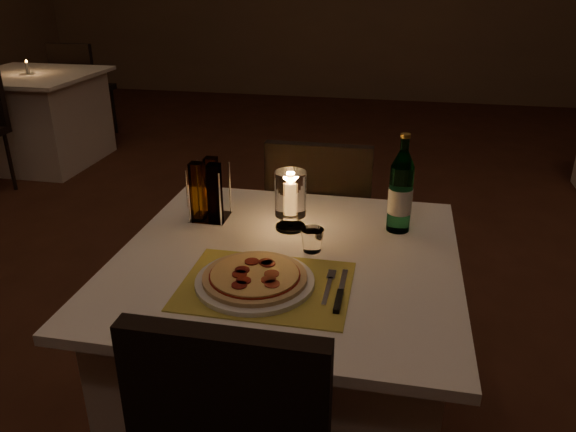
% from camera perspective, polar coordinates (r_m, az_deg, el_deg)
% --- Properties ---
extents(floor, '(8.00, 10.00, 0.02)m').
position_cam_1_polar(floor, '(2.66, -3.27, -11.19)').
color(floor, '#4D2719').
rests_on(floor, ground).
extents(main_table, '(1.00, 1.00, 0.74)m').
position_cam_1_polar(main_table, '(1.86, -0.13, -14.06)').
color(main_table, white).
rests_on(main_table, ground).
extents(chair_far, '(0.42, 0.42, 0.90)m').
position_cam_1_polar(chair_far, '(2.38, 3.31, -0.17)').
color(chair_far, black).
rests_on(chair_far, ground).
extents(placemat, '(0.45, 0.34, 0.00)m').
position_cam_1_polar(placemat, '(1.51, -2.26, -7.07)').
color(placemat, gold).
rests_on(placemat, main_table).
extents(plate, '(0.32, 0.32, 0.01)m').
position_cam_1_polar(plate, '(1.51, -3.38, -6.66)').
color(plate, white).
rests_on(plate, placemat).
extents(pizza, '(0.28, 0.28, 0.02)m').
position_cam_1_polar(pizza, '(1.50, -3.39, -6.12)').
color(pizza, '#D8B77F').
rests_on(pizza, plate).
extents(fork, '(0.02, 0.18, 0.00)m').
position_cam_1_polar(fork, '(1.51, 4.18, -6.92)').
color(fork, silver).
rests_on(fork, placemat).
extents(knife, '(0.02, 0.22, 0.01)m').
position_cam_1_polar(knife, '(1.46, 5.24, -8.15)').
color(knife, black).
rests_on(knife, placemat).
extents(tumbler, '(0.07, 0.07, 0.07)m').
position_cam_1_polar(tumbler, '(1.68, 2.47, -2.46)').
color(tumbler, white).
rests_on(tumbler, main_table).
extents(water_bottle, '(0.08, 0.08, 0.32)m').
position_cam_1_polar(water_bottle, '(1.81, 11.37, 2.34)').
color(water_bottle, '#5DAD7B').
rests_on(water_bottle, main_table).
extents(hurricane_candle, '(0.10, 0.10, 0.19)m').
position_cam_1_polar(hurricane_candle, '(1.79, 0.25, 2.07)').
color(hurricane_candle, white).
rests_on(hurricane_candle, main_table).
extents(cruet_caddy, '(0.12, 0.12, 0.21)m').
position_cam_1_polar(cruet_caddy, '(1.87, -8.10, 2.36)').
color(cruet_caddy, white).
rests_on(cruet_caddy, main_table).
extents(neighbor_table_left, '(1.00, 1.00, 0.74)m').
position_cam_1_polar(neighbor_table_left, '(5.14, -24.15, 9.02)').
color(neighbor_table_left, white).
rests_on(neighbor_table_left, ground).
extents(neighbor_chair_lb, '(0.42, 0.42, 0.90)m').
position_cam_1_polar(neighbor_chair_lb, '(5.69, -20.42, 12.70)').
color(neighbor_chair_lb, black).
rests_on(neighbor_chair_lb, ground).
extents(neighbor_candle_left, '(0.03, 0.03, 0.11)m').
position_cam_1_polar(neighbor_candle_left, '(5.06, -24.96, 13.53)').
color(neighbor_candle_left, white).
rests_on(neighbor_candle_left, neighbor_table_left).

